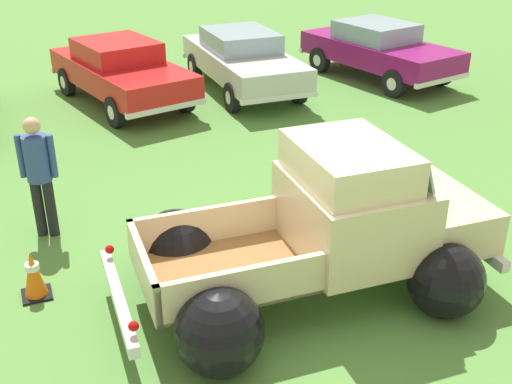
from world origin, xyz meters
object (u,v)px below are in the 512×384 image
object	(u,v)px
lane_cone_0	(33,274)
show_car_2	(243,59)
show_car_1	(121,70)
spectator_0	(39,170)
show_car_3	(379,49)
vintage_pickup_truck	(332,235)

from	to	relation	value
lane_cone_0	show_car_2	bearing A→B (deg)	52.65
show_car_1	spectator_0	bearing A→B (deg)	-35.09
show_car_3	lane_cone_0	size ratio (longest dim) A/B	7.34
spectator_0	lane_cone_0	bearing A→B (deg)	10.55
show_car_2	show_car_3	size ratio (longest dim) A/B	0.98
show_car_1	show_car_2	world-z (taller)	same
show_car_2	spectator_0	bearing A→B (deg)	-42.31
show_car_1	spectator_0	size ratio (longest dim) A/B	2.59
vintage_pickup_truck	spectator_0	xyz separation A→B (m)	(-3.17, 2.73, 0.28)
show_car_1	lane_cone_0	xyz separation A→B (m)	(-2.57, -7.33, -0.47)
show_car_3	spectator_0	distance (m)	10.36
vintage_pickup_truck	lane_cone_0	bearing A→B (deg)	162.86
lane_cone_0	spectator_0	bearing A→B (deg)	79.03
lane_cone_0	show_car_3	bearing A→B (deg)	37.02
spectator_0	lane_cone_0	distance (m)	1.73
show_car_3	lane_cone_0	world-z (taller)	show_car_3
show_car_1	show_car_3	bearing A→B (deg)	72.74
show_car_1	lane_cone_0	distance (m)	7.78
show_car_3	lane_cone_0	xyz separation A→B (m)	(-9.16, -6.91, -0.47)
vintage_pickup_truck	show_car_3	world-z (taller)	vintage_pickup_truck
show_car_1	show_car_2	size ratio (longest dim) A/B	1.03
show_car_3	lane_cone_0	bearing A→B (deg)	-65.81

